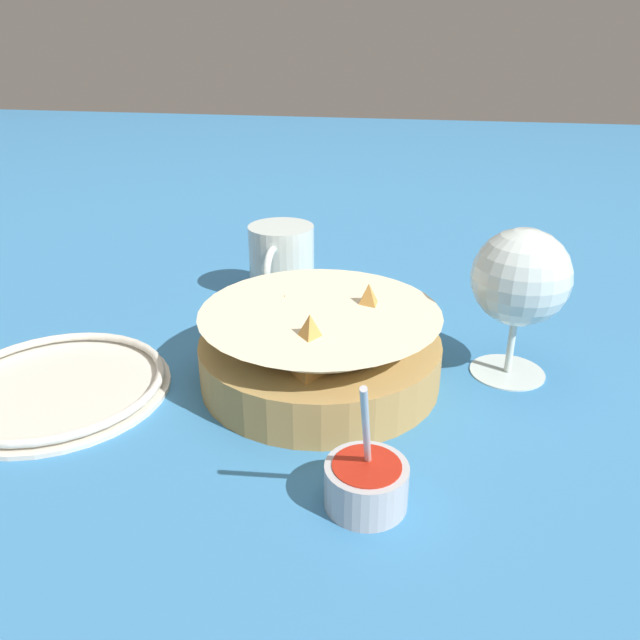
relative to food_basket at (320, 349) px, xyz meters
The scene contains 6 objects.
ground_plane 0.04m from the food_basket, 139.11° to the right, with size 4.00×4.00×0.00m, color teal.
food_basket is the anchor object (origin of this frame).
sauce_cup 0.18m from the food_basket, 21.36° to the left, with size 0.07×0.06×0.12m.
wine_glass 0.20m from the food_basket, 105.05° to the left, with size 0.09×0.09×0.15m.
beer_mug 0.22m from the food_basket, 156.30° to the right, with size 0.12×0.08×0.09m.
side_plate 0.25m from the food_basket, 73.93° to the right, with size 0.21×0.21×0.01m.
Camera 1 is at (0.53, 0.11, 0.31)m, focal length 35.00 mm.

